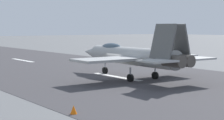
% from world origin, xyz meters
% --- Properties ---
extents(ground_plane, '(400.00, 400.00, 0.00)m').
position_xyz_m(ground_plane, '(0.00, 0.00, 0.00)').
color(ground_plane, slate).
extents(runway_strip, '(240.00, 26.00, 0.02)m').
position_xyz_m(runway_strip, '(-0.02, 0.00, 0.01)').
color(runway_strip, '#3C3A3E').
rests_on(runway_strip, ground).
extents(fighter_jet, '(17.18, 13.94, 5.58)m').
position_xyz_m(fighter_jet, '(-2.02, -0.50, 2.39)').
color(fighter_jet, '#A2A3A3').
rests_on(fighter_jet, ground).
extents(crew_person, '(0.64, 0.44, 1.69)m').
position_xyz_m(crew_person, '(13.89, -12.31, 0.85)').
color(crew_person, '#1E2338').
rests_on(crew_person, ground).
extents(marker_cone_near, '(0.44, 0.44, 0.55)m').
position_xyz_m(marker_cone_near, '(-12.29, 12.49, 0.28)').
color(marker_cone_near, orange).
rests_on(marker_cone_near, ground).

